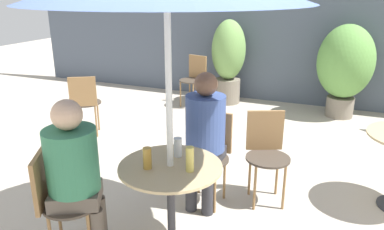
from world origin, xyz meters
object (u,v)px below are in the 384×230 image
at_px(beer_glass_1, 147,158).
at_px(bistro_chair_1, 57,196).
at_px(bistro_chair_2, 194,76).
at_px(beer_glass_0, 178,147).
at_px(potted_plant_1, 345,65).
at_px(beer_glass_2, 190,159).
at_px(seated_person_0, 205,131).
at_px(seated_person_1, 75,169).
at_px(bistro_chair_4, 266,147).
at_px(potted_plant_0, 228,58).
at_px(cafe_table_near, 171,186).
at_px(bistro_chair_0, 210,148).
at_px(bistro_chair_5, 85,100).

bearing_deg(beer_glass_1, bistro_chair_1, -153.43).
bearing_deg(bistro_chair_2, beer_glass_0, -56.67).
bearing_deg(potted_plant_1, beer_glass_2, -103.21).
relative_size(bistro_chair_1, seated_person_0, 0.67).
bearing_deg(seated_person_1, bistro_chair_4, -67.41).
bearing_deg(potted_plant_0, cafe_table_near, -78.75).
bearing_deg(beer_glass_2, potted_plant_1, 76.79).
bearing_deg(bistro_chair_4, beer_glass_1, -142.83).
bearing_deg(beer_glass_2, seated_person_1, -158.34).
bearing_deg(bistro_chair_2, potted_plant_0, 51.03).
relative_size(beer_glass_2, potted_plant_1, 0.13).
relative_size(seated_person_0, beer_glass_1, 8.08).
height_order(bistro_chair_0, potted_plant_1, potted_plant_1).
xyz_separation_m(bistro_chair_0, beer_glass_1, (-0.14, -0.89, 0.27)).
bearing_deg(beer_glass_2, bistro_chair_2, 111.60).
bearing_deg(beer_glass_2, potted_plant_0, 103.43).
relative_size(bistro_chair_1, beer_glass_2, 4.68).
xyz_separation_m(bistro_chair_5, seated_person_0, (2.04, -0.98, 0.22)).
xyz_separation_m(potted_plant_0, potted_plant_1, (1.82, -0.05, 0.03)).
relative_size(cafe_table_near, beer_glass_2, 4.16).
bearing_deg(beer_glass_1, bistro_chair_2, 107.11).
height_order(bistro_chair_2, beer_glass_1, beer_glass_1).
bearing_deg(seated_person_0, beer_glass_0, -92.09).
height_order(beer_glass_0, beer_glass_1, beer_glass_1).
xyz_separation_m(bistro_chair_0, seated_person_0, (-0.00, -0.14, 0.22)).
relative_size(seated_person_0, beer_glass_0, 8.54).
bearing_deg(seated_person_1, bistro_chair_5, 7.79).
height_order(bistro_chair_0, seated_person_1, seated_person_1).
height_order(bistro_chair_0, potted_plant_0, potted_plant_0).
distance_m(bistro_chair_5, potted_plant_1, 3.78).
xyz_separation_m(bistro_chair_2, beer_glass_2, (1.39, -3.51, 0.28)).
height_order(bistro_chair_5, potted_plant_1, potted_plant_1).
relative_size(beer_glass_0, potted_plant_0, 0.10).
distance_m(bistro_chair_2, beer_glass_0, 3.55).
bearing_deg(bistro_chair_5, potted_plant_1, -175.28).
xyz_separation_m(bistro_chair_2, beer_glass_0, (1.22, -3.33, 0.26)).
distance_m(cafe_table_near, seated_person_1, 0.68).
bearing_deg(potted_plant_1, beer_glass_0, -106.41).
xyz_separation_m(bistro_chair_5, potted_plant_1, (3.08, 2.16, 0.30)).
height_order(seated_person_0, seated_person_1, seated_person_0).
xyz_separation_m(bistro_chair_0, potted_plant_0, (-0.78, 3.05, 0.26)).
height_order(seated_person_1, beer_glass_1, seated_person_1).
bearing_deg(bistro_chair_2, beer_glass_1, -59.65).
bearing_deg(bistro_chair_2, cafe_table_near, -57.31).
height_order(cafe_table_near, potted_plant_1, potted_plant_1).
height_order(bistro_chair_1, seated_person_1, seated_person_1).
distance_m(beer_glass_0, beer_glass_2, 0.26).
height_order(bistro_chair_2, bistro_chair_4, same).
relative_size(beer_glass_2, potted_plant_0, 0.13).
distance_m(cafe_table_near, bistro_chair_5, 2.60).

